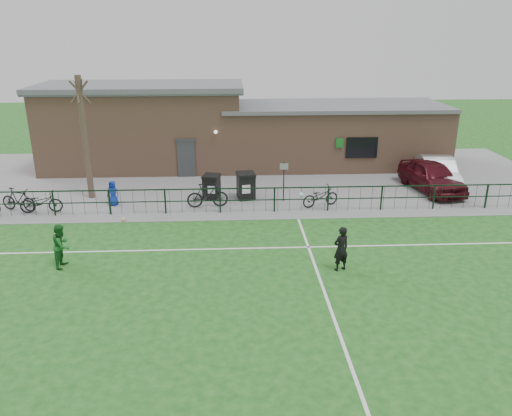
{
  "coord_description": "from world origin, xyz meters",
  "views": [
    {
      "loc": [
        -0.93,
        -13.64,
        8.09
      ],
      "look_at": [
        0.0,
        5.0,
        1.3
      ],
      "focal_mm": 35.0,
      "sensor_mm": 36.0,
      "label": 1
    }
  ],
  "objects_px": {
    "sign_post": "(284,181)",
    "bicycle_d": "(207,195)",
    "car_silver": "(438,172)",
    "ball_ground": "(123,219)",
    "bare_tree": "(85,139)",
    "car_maroon": "(432,176)",
    "bicycle_b": "(18,200)",
    "wheelie_bin_right": "(246,186)",
    "outfield_player": "(62,246)",
    "spectator_child": "(113,193)",
    "bicycle_e": "(320,196)",
    "wheelie_bin_left": "(212,187)",
    "bicycle_c": "(41,202)"
  },
  "relations": [
    {
      "from": "sign_post",
      "to": "wheelie_bin_right",
      "type": "bearing_deg",
      "value": 164.42
    },
    {
      "from": "bicycle_b",
      "to": "bicycle_e",
      "type": "height_order",
      "value": "bicycle_b"
    },
    {
      "from": "ball_ground",
      "to": "spectator_child",
      "type": "bearing_deg",
      "value": 111.96
    },
    {
      "from": "wheelie_bin_left",
      "to": "sign_post",
      "type": "distance_m",
      "value": 3.62
    },
    {
      "from": "bare_tree",
      "to": "ball_ground",
      "type": "height_order",
      "value": "bare_tree"
    },
    {
      "from": "wheelie_bin_right",
      "to": "outfield_player",
      "type": "relative_size",
      "value": 0.77
    },
    {
      "from": "bare_tree",
      "to": "bicycle_e",
      "type": "distance_m",
      "value": 11.67
    },
    {
      "from": "bicycle_d",
      "to": "outfield_player",
      "type": "bearing_deg",
      "value": 135.03
    },
    {
      "from": "bare_tree",
      "to": "bicycle_b",
      "type": "bearing_deg",
      "value": -147.57
    },
    {
      "from": "bare_tree",
      "to": "spectator_child",
      "type": "bearing_deg",
      "value": -42.26
    },
    {
      "from": "bicycle_b",
      "to": "bicycle_c",
      "type": "bearing_deg",
      "value": -85.51
    },
    {
      "from": "bicycle_b",
      "to": "bicycle_d",
      "type": "bearing_deg",
      "value": -71.15
    },
    {
      "from": "bare_tree",
      "to": "wheelie_bin_left",
      "type": "height_order",
      "value": "bare_tree"
    },
    {
      "from": "bicycle_d",
      "to": "ball_ground",
      "type": "height_order",
      "value": "bicycle_d"
    },
    {
      "from": "wheelie_bin_right",
      "to": "bicycle_e",
      "type": "xyz_separation_m",
      "value": [
        3.5,
        -1.35,
        -0.12
      ]
    },
    {
      "from": "bare_tree",
      "to": "wheelie_bin_left",
      "type": "xyz_separation_m",
      "value": [
        6.04,
        -0.36,
        -2.42
      ]
    },
    {
      "from": "sign_post",
      "to": "car_silver",
      "type": "relative_size",
      "value": 0.43
    },
    {
      "from": "bare_tree",
      "to": "ball_ground",
      "type": "xyz_separation_m",
      "value": [
        2.23,
        -3.39,
        -2.89
      ]
    },
    {
      "from": "wheelie_bin_left",
      "to": "bicycle_e",
      "type": "distance_m",
      "value": 5.42
    },
    {
      "from": "sign_post",
      "to": "car_maroon",
      "type": "xyz_separation_m",
      "value": [
        7.85,
        1.28,
        -0.21
      ]
    },
    {
      "from": "car_maroon",
      "to": "bicycle_b",
      "type": "xyz_separation_m",
      "value": [
        -20.27,
        -2.06,
        -0.24
      ]
    },
    {
      "from": "bicycle_c",
      "to": "bicycle_d",
      "type": "bearing_deg",
      "value": -92.05
    },
    {
      "from": "bicycle_b",
      "to": "outfield_player",
      "type": "height_order",
      "value": "outfield_player"
    },
    {
      "from": "sign_post",
      "to": "bicycle_d",
      "type": "distance_m",
      "value": 3.77
    },
    {
      "from": "car_maroon",
      "to": "outfield_player",
      "type": "xyz_separation_m",
      "value": [
        -16.43,
        -7.93,
        -0.01
      ]
    },
    {
      "from": "bicycle_c",
      "to": "outfield_player",
      "type": "bearing_deg",
      "value": -158.76
    },
    {
      "from": "car_silver",
      "to": "bicycle_d",
      "type": "relative_size",
      "value": 2.38
    },
    {
      "from": "bicycle_d",
      "to": "spectator_child",
      "type": "bearing_deg",
      "value": 78.32
    },
    {
      "from": "car_silver",
      "to": "ball_ground",
      "type": "xyz_separation_m",
      "value": [
        -15.82,
        -4.43,
        -0.68
      ]
    },
    {
      "from": "bare_tree",
      "to": "car_maroon",
      "type": "distance_m",
      "value": 17.57
    },
    {
      "from": "wheelie_bin_right",
      "to": "bicycle_e",
      "type": "height_order",
      "value": "wheelie_bin_right"
    },
    {
      "from": "sign_post",
      "to": "bicycle_b",
      "type": "height_order",
      "value": "sign_post"
    },
    {
      "from": "car_maroon",
      "to": "bicycle_b",
      "type": "height_order",
      "value": "car_maroon"
    },
    {
      "from": "bicycle_b",
      "to": "outfield_player",
      "type": "bearing_deg",
      "value": -128.45
    },
    {
      "from": "car_maroon",
      "to": "spectator_child",
      "type": "relative_size",
      "value": 3.79
    },
    {
      "from": "wheelie_bin_right",
      "to": "bicycle_b",
      "type": "relative_size",
      "value": 0.67
    },
    {
      "from": "bare_tree",
      "to": "bicycle_b",
      "type": "height_order",
      "value": "bare_tree"
    },
    {
      "from": "bare_tree",
      "to": "sign_post",
      "type": "bearing_deg",
      "value": -6.08
    },
    {
      "from": "bicycle_b",
      "to": "spectator_child",
      "type": "height_order",
      "value": "spectator_child"
    },
    {
      "from": "bicycle_c",
      "to": "bare_tree",
      "type": "bearing_deg",
      "value": -44.21
    },
    {
      "from": "car_maroon",
      "to": "bicycle_e",
      "type": "distance_m",
      "value": 6.54
    },
    {
      "from": "wheelie_bin_left",
      "to": "sign_post",
      "type": "height_order",
      "value": "sign_post"
    },
    {
      "from": "bicycle_b",
      "to": "spectator_child",
      "type": "relative_size",
      "value": 1.49
    },
    {
      "from": "car_maroon",
      "to": "outfield_player",
      "type": "bearing_deg",
      "value": -163.26
    },
    {
      "from": "bicycle_d",
      "to": "bicycle_e",
      "type": "distance_m",
      "value": 5.36
    },
    {
      "from": "wheelie_bin_left",
      "to": "spectator_child",
      "type": "bearing_deg",
      "value": -155.57
    },
    {
      "from": "bicycle_e",
      "to": "spectator_child",
      "type": "relative_size",
      "value": 1.52
    },
    {
      "from": "car_maroon",
      "to": "wheelie_bin_right",
      "type": "bearing_deg",
      "value": 175.51
    },
    {
      "from": "sign_post",
      "to": "outfield_player",
      "type": "relative_size",
      "value": 1.25
    },
    {
      "from": "wheelie_bin_left",
      "to": "car_silver",
      "type": "distance_m",
      "value": 12.1
    }
  ]
}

